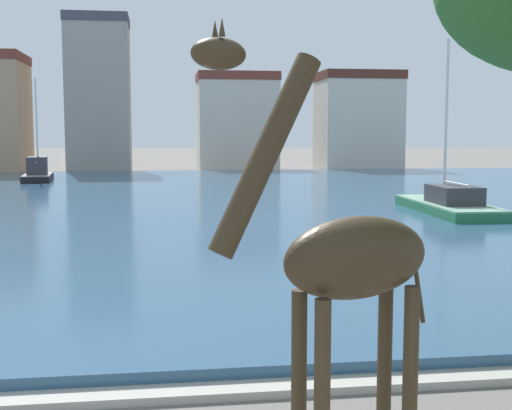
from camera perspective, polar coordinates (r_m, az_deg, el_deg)
harbor_water at (r=34.53m, az=-4.91°, el=0.32°), size 91.62×49.84×0.30m
quay_edge_coping at (r=10.00m, az=3.63°, el=-14.95°), size 91.62×0.50×0.12m
giraffe_statue at (r=6.67m, az=7.50°, el=-5.22°), size 2.56×1.32×4.60m
sailboat_black at (r=49.19m, az=-17.74°, el=2.35°), size 2.24×6.13×7.25m
sailboat_green at (r=30.11m, az=15.42°, el=-0.09°), size 2.60×8.33×7.48m
townhouse_corner_house at (r=62.01m, az=-13.01°, el=8.95°), size 5.45×5.17×13.63m
townhouse_narrow_midrow at (r=65.14m, az=-1.60°, el=6.98°), size 7.54×5.53×9.13m
townhouse_end_terrace at (r=64.83m, az=8.49°, el=6.93°), size 7.35×6.12×9.14m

